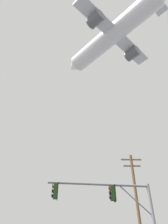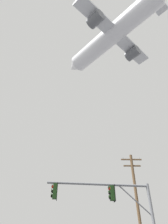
# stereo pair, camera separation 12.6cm
# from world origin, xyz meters

# --- Properties ---
(signal_pole_near) EXTENTS (6.71, 0.99, 5.60)m
(signal_pole_near) POSITION_xyz_m (3.00, 8.53, 4.28)
(signal_pole_near) COLOR slate
(signal_pole_near) RESTS_ON ground
(utility_pole) EXTENTS (2.20, 0.28, 10.64)m
(utility_pole) POSITION_xyz_m (6.37, 15.68, 5.63)
(utility_pole) COLOR brown
(utility_pole) RESTS_ON ground
(airplane) EXTENTS (22.28, 24.18, 7.99)m
(airplane) POSITION_xyz_m (7.91, 22.72, 42.85)
(airplane) COLOR white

